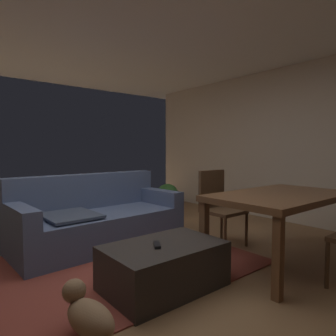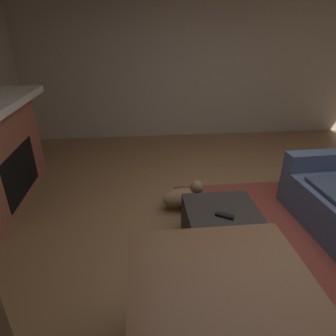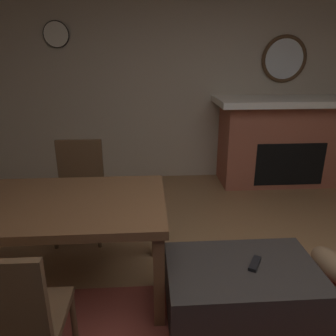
% 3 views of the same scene
% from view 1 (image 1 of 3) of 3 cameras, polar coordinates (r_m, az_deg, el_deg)
% --- Properties ---
extents(floor, '(7.77, 7.77, 0.00)m').
position_cam_1_polar(floor, '(2.98, -8.21, -20.06)').
color(floor, olive).
extents(wall_right_window_side, '(0.12, 6.70, 2.56)m').
position_cam_1_polar(wall_right_window_side, '(5.19, 24.02, 4.17)').
color(wall_right_window_side, beige).
rests_on(wall_right_window_side, ground).
extents(area_rug, '(2.60, 2.00, 0.01)m').
position_cam_1_polar(area_rug, '(3.27, -8.79, -17.73)').
color(area_rug, brown).
rests_on(area_rug, ground).
extents(couch, '(2.08, 1.01, 0.87)m').
position_cam_1_polar(couch, '(3.86, -13.58, -9.77)').
color(couch, '#4C5B7F').
rests_on(couch, ground).
extents(ottoman_coffee_table, '(1.00, 0.65, 0.38)m').
position_cam_1_polar(ottoman_coffee_table, '(2.67, -0.82, -18.42)').
color(ottoman_coffee_table, '#2D2826').
rests_on(ottoman_coffee_table, ground).
extents(tv_remote, '(0.13, 0.16, 0.02)m').
position_cam_1_polar(tv_remote, '(2.54, -2.16, -14.64)').
color(tv_remote, black).
rests_on(tv_remote, ottoman_coffee_table).
extents(dining_table, '(1.55, 0.92, 0.74)m').
position_cam_1_polar(dining_table, '(3.28, 20.96, -6.00)').
color(dining_table, brown).
rests_on(dining_table, ground).
extents(dining_chair_north, '(0.44, 0.44, 0.93)m').
position_cam_1_polar(dining_chair_north, '(3.79, 9.63, -6.65)').
color(dining_chair_north, '#513823').
rests_on(dining_chair_north, ground).
extents(potted_plant, '(0.44, 0.44, 0.56)m').
position_cam_1_polar(potted_plant, '(5.53, -0.09, -5.71)').
color(potted_plant, brown).
rests_on(potted_plant, ground).
extents(small_dog, '(0.26, 0.48, 0.29)m').
position_cam_1_polar(small_dog, '(2.10, -15.35, -25.54)').
color(small_dog, '#8C6B4C').
rests_on(small_dog, ground).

